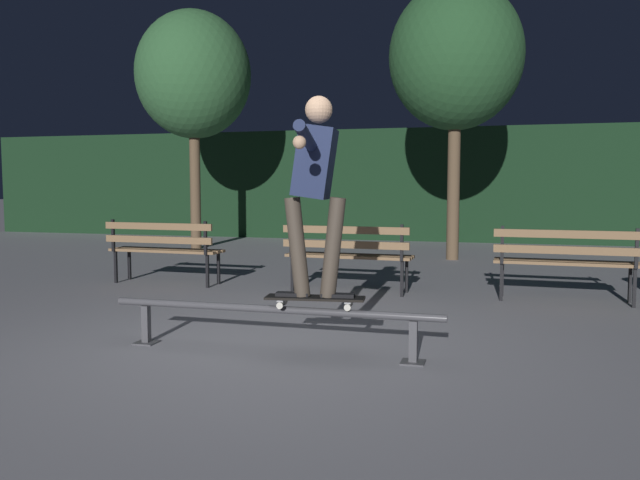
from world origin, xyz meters
name	(u,v)px	position (x,y,z in m)	size (l,w,h in m)	color
ground_plane	(278,348)	(0.00, 0.00, 0.00)	(90.00, 90.00, 0.00)	gray
hedge_backdrop	(425,185)	(0.00, 10.97, 1.35)	(24.00, 1.20, 2.70)	black
grind_rail	(272,316)	(0.00, -0.14, 0.30)	(2.77, 0.18, 0.39)	#47474C
skateboard	(315,299)	(0.36, -0.14, 0.46)	(0.80, 0.29, 0.09)	black
skateboarder	(315,179)	(0.37, -0.14, 1.39)	(0.63, 1.40, 1.56)	black
park_bench_leftmost	(163,245)	(-2.62, 2.80, 0.54)	(1.61, 0.47, 0.88)	black
park_bench_left_center	(347,250)	(-0.06, 2.80, 0.54)	(1.61, 0.47, 0.88)	black
park_bench_right_center	(566,256)	(2.50, 2.80, 0.54)	(1.61, 0.47, 0.88)	black
tree_behind_benches	(456,57)	(0.97, 6.81, 3.59)	(2.36, 2.36, 4.91)	brown
tree_far_left	(193,76)	(-4.43, 7.40, 3.62)	(2.39, 2.39, 4.95)	brown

